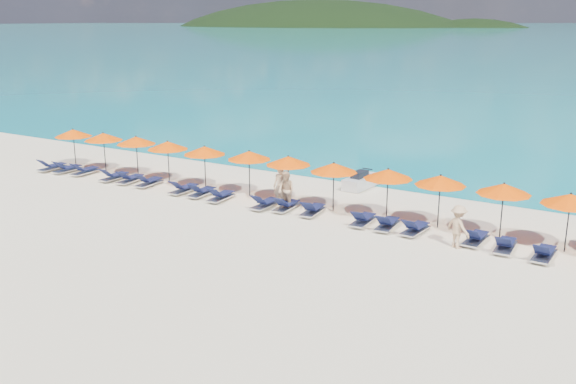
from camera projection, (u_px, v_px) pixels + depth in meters
The scene contains 37 objects.
ground at pixel (248, 238), 25.23m from camera, with size 1400.00×1400.00×0.00m, color beige.
headland_main at pixel (314, 66), 630.65m from camera, with size 374.00×242.00×126.50m.
headland_small at pixel (471, 68), 570.62m from camera, with size 162.00×126.00×85.50m.
jetski at pixel (361, 181), 32.64m from camera, with size 1.09×2.52×0.88m.
beachgoer_a at pixel (280, 187), 29.23m from camera, with size 0.69×0.45×1.89m, color #DBAD7F.
beachgoer_b at pixel (286, 191), 28.87m from camera, with size 0.85×0.49×1.74m, color #DBAD7F.
beachgoer_c at pixel (458, 227), 24.00m from camera, with size 1.08×0.50×1.67m, color #DBAD7F.
umbrella_0 at pixel (73, 133), 36.67m from camera, with size 2.10×2.10×2.28m.
umbrella_1 at pixel (103, 137), 35.53m from camera, with size 2.10×2.10×2.28m.
umbrella_2 at pixel (136, 140), 34.46m from camera, with size 2.10×2.10×2.28m.
umbrella_3 at pixel (168, 145), 33.11m from camera, with size 2.10×2.10×2.28m.
umbrella_4 at pixel (204, 150), 31.85m from camera, with size 2.10×2.10×2.28m.
umbrella_5 at pixel (249, 155), 30.73m from camera, with size 2.10×2.10×2.28m.
umbrella_6 at pixel (288, 161), 29.59m from camera, with size 2.10×2.10×2.28m.
umbrella_7 at pixel (334, 168), 28.22m from camera, with size 2.10×2.10×2.28m.
umbrella_8 at pixel (388, 174), 27.07m from camera, with size 2.10×2.10×2.28m.
umbrella_9 at pixel (440, 180), 26.01m from camera, with size 2.10×2.10×2.28m.
umbrella_10 at pixel (504, 189), 24.72m from camera, with size 2.10×2.10×2.28m.
umbrella_11 at pixel (570, 199), 23.28m from camera, with size 2.10×2.10×2.28m.
lounger_0 at pixel (52, 167), 36.34m from camera, with size 0.64×1.71×0.66m.
lounger_1 at pixel (67, 168), 35.88m from camera, with size 0.71×1.73×0.66m.
lounger_2 at pixel (85, 171), 35.38m from camera, with size 0.65×1.71×0.66m.
lounger_3 at pixel (114, 176), 34.13m from camera, with size 0.66×1.71×0.66m.
lounger_4 at pixel (130, 179), 33.61m from camera, with size 0.77×1.75×0.66m.
lounger_5 at pixel (149, 182), 32.99m from camera, with size 0.75×1.74×0.66m.
lounger_6 at pixel (184, 189), 31.67m from camera, with size 0.65×1.71×0.66m.
lounger_7 at pixel (202, 192), 31.11m from camera, with size 0.67×1.72×0.66m.
lounger_8 at pixel (221, 196), 30.37m from camera, with size 0.73×1.74×0.66m.
lounger_9 at pixel (265, 203), 29.15m from camera, with size 0.68×1.72×0.66m.
lounger_10 at pixel (286, 205), 28.84m from camera, with size 0.71×1.73×0.66m.
lounger_11 at pixel (313, 210), 28.19m from camera, with size 0.79×1.75×0.66m.
lounger_12 at pixel (363, 219), 26.83m from camera, with size 0.71×1.73×0.66m.
lounger_13 at pixel (387, 224), 26.28m from camera, with size 0.76×1.75×0.66m.
lounger_14 at pixel (415, 228), 25.71m from camera, with size 0.76×1.74×0.66m.
lounger_15 at pixel (476, 238), 24.58m from camera, with size 0.68×1.72×0.66m.
lounger_16 at pixel (505, 245), 23.81m from camera, with size 0.72×1.73×0.66m.
lounger_17 at pixel (544, 253), 22.98m from camera, with size 0.65×1.71×0.66m.
Camera 1 is at (13.81, -19.51, 8.40)m, focal length 40.00 mm.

